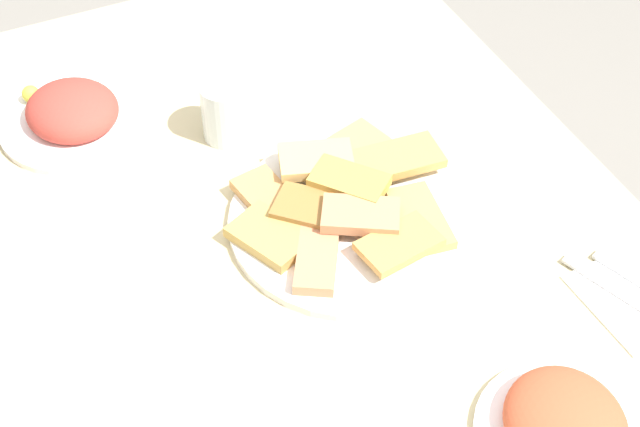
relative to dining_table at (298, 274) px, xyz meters
The scene contains 7 objects.
dining_table is the anchor object (origin of this frame).
pide_platter 0.12m from the dining_table, 95.05° to the right, with size 0.33×0.33×0.05m.
salad_plate_greens 0.43m from the dining_table, 160.90° to the right, with size 0.19×0.19×0.06m.
salad_plate_rice 0.40m from the dining_table, 31.53° to the left, with size 0.22×0.22×0.06m.
drinking_glass 0.25m from the dining_table, ahead, with size 0.07×0.07×0.09m, color silver.
paper_napkin 0.44m from the dining_table, 128.83° to the right, with size 0.14×0.14×0.00m, color white.
spoon 0.43m from the dining_table, 130.37° to the right, with size 0.19×0.01×0.01m, color silver.
Camera 1 is at (-0.79, 0.33, 1.69)m, focal length 54.37 mm.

